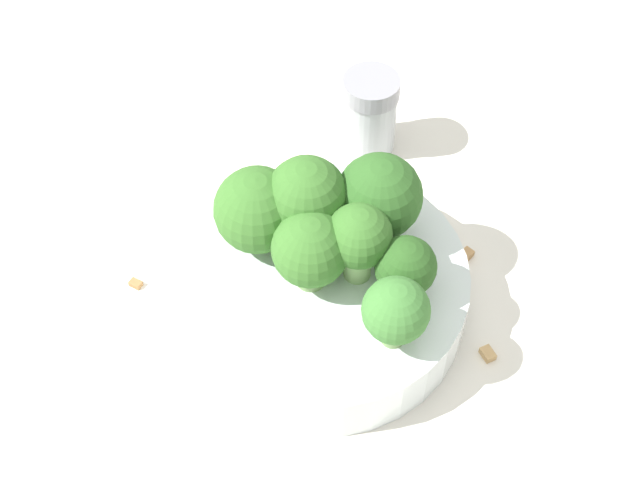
# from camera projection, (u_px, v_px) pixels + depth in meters

# --- Properties ---
(ground_plane) EXTENTS (3.00, 3.00, 0.00)m
(ground_plane) POSITION_uv_depth(u_px,v_px,m) (320.00, 306.00, 0.55)
(ground_plane) COLOR silver
(bowl) EXTENTS (0.18, 0.18, 0.04)m
(bowl) POSITION_uv_depth(u_px,v_px,m) (320.00, 290.00, 0.53)
(bowl) COLOR silver
(bowl) RESTS_ON ground_plane
(broccoli_floret_0) EXTENTS (0.05, 0.05, 0.06)m
(broccoli_floret_0) POSITION_uv_depth(u_px,v_px,m) (307.00, 198.00, 0.51)
(broccoli_floret_0) COLOR #8EB770
(broccoli_floret_0) RESTS_ON bowl
(broccoli_floret_1) EXTENTS (0.04, 0.04, 0.05)m
(broccoli_floret_1) POSITION_uv_depth(u_px,v_px,m) (397.00, 311.00, 0.47)
(broccoli_floret_1) COLOR #7A9E5B
(broccoli_floret_1) RESTS_ON bowl
(broccoli_floret_2) EXTENTS (0.05, 0.05, 0.06)m
(broccoli_floret_2) POSITION_uv_depth(u_px,v_px,m) (381.00, 199.00, 0.51)
(broccoli_floret_2) COLOR #84AD66
(broccoli_floret_2) RESTS_ON bowl
(broccoli_floret_3) EXTENTS (0.05, 0.05, 0.05)m
(broccoli_floret_3) POSITION_uv_depth(u_px,v_px,m) (258.00, 211.00, 0.51)
(broccoli_floret_3) COLOR #8EB770
(broccoli_floret_3) RESTS_ON bowl
(broccoli_floret_4) EXTENTS (0.04, 0.04, 0.05)m
(broccoli_floret_4) POSITION_uv_depth(u_px,v_px,m) (359.00, 239.00, 0.49)
(broccoli_floret_4) COLOR #8EB770
(broccoli_floret_4) RESTS_ON bowl
(broccoli_floret_5) EXTENTS (0.04, 0.04, 0.05)m
(broccoli_floret_5) POSITION_uv_depth(u_px,v_px,m) (314.00, 253.00, 0.49)
(broccoli_floret_5) COLOR #7A9E5B
(broccoli_floret_5) RESTS_ON bowl
(broccoli_floret_6) EXTENTS (0.04, 0.04, 0.04)m
(broccoli_floret_6) POSITION_uv_depth(u_px,v_px,m) (405.00, 268.00, 0.49)
(broccoli_floret_6) COLOR #8EB770
(broccoli_floret_6) RESTS_ON bowl
(pepper_shaker) EXTENTS (0.04, 0.04, 0.06)m
(pepper_shaker) POSITION_uv_depth(u_px,v_px,m) (370.00, 113.00, 0.61)
(pepper_shaker) COLOR #B2B7BC
(pepper_shaker) RESTS_ON ground_plane
(almond_crumb_0) EXTENTS (0.01, 0.01, 0.01)m
(almond_crumb_0) POSITION_uv_depth(u_px,v_px,m) (300.00, 159.00, 0.62)
(almond_crumb_0) COLOR tan
(almond_crumb_0) RESTS_ON ground_plane
(almond_crumb_1) EXTENTS (0.01, 0.01, 0.01)m
(almond_crumb_1) POSITION_uv_depth(u_px,v_px,m) (279.00, 184.00, 0.60)
(almond_crumb_1) COLOR #AD7F4C
(almond_crumb_1) RESTS_ON ground_plane
(almond_crumb_2) EXTENTS (0.01, 0.01, 0.01)m
(almond_crumb_2) POSITION_uv_depth(u_px,v_px,m) (135.00, 282.00, 0.56)
(almond_crumb_2) COLOR olive
(almond_crumb_2) RESTS_ON ground_plane
(almond_crumb_3) EXTENTS (0.01, 0.01, 0.01)m
(almond_crumb_3) POSITION_uv_depth(u_px,v_px,m) (466.00, 253.00, 0.57)
(almond_crumb_3) COLOR #AD7F4C
(almond_crumb_3) RESTS_ON ground_plane
(almond_crumb_4) EXTENTS (0.01, 0.01, 0.01)m
(almond_crumb_4) POSITION_uv_depth(u_px,v_px,m) (488.00, 352.00, 0.52)
(almond_crumb_4) COLOR tan
(almond_crumb_4) RESTS_ON ground_plane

